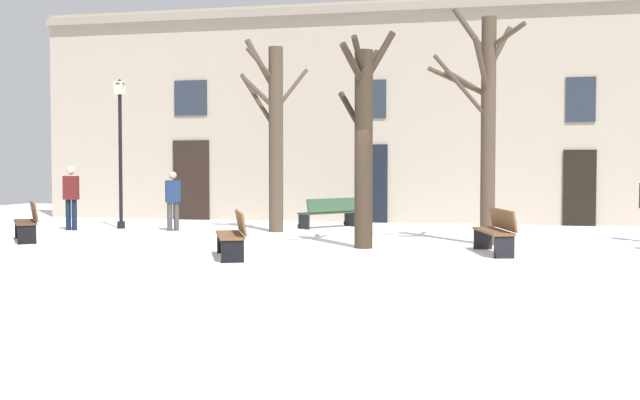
# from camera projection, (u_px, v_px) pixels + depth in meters

# --- Properties ---
(ground_plane) EXTENTS (35.25, 35.25, 0.00)m
(ground_plane) POSITION_uv_depth(u_px,v_px,m) (299.00, 254.00, 15.83)
(ground_plane) COLOR white
(building_facade) EXTENTS (22.03, 0.60, 6.79)m
(building_facade) POSITION_uv_depth(u_px,v_px,m) (374.00, 111.00, 24.64)
(building_facade) COLOR tan
(building_facade) RESTS_ON ground
(tree_foreground) EXTENTS (1.69, 1.89, 5.12)m
(tree_foreground) POSITION_uv_depth(u_px,v_px,m) (275.00, 132.00, 21.05)
(tree_foreground) COLOR #4C3D2D
(tree_foreground) RESTS_ON ground
(tree_left_of_center) EXTENTS (1.38, 1.76, 4.62)m
(tree_left_of_center) POSITION_uv_depth(u_px,v_px,m) (363.00, 139.00, 16.87)
(tree_left_of_center) COLOR #382B1E
(tree_left_of_center) RESTS_ON ground
(tree_right_of_center) EXTENTS (2.17, 1.29, 5.24)m
(tree_right_of_center) POSITION_uv_depth(u_px,v_px,m) (486.00, 119.00, 17.58)
(tree_right_of_center) COLOR #4C3D2D
(tree_right_of_center) RESTS_ON ground
(streetlamp) EXTENTS (0.30, 0.30, 4.15)m
(streetlamp) POSITION_uv_depth(u_px,v_px,m) (120.00, 138.00, 22.17)
(streetlamp) COLOR black
(streetlamp) RESTS_ON ground
(bench_back_to_back_right) EXTENTS (1.14, 1.81, 0.89)m
(bench_back_to_back_right) POSITION_uv_depth(u_px,v_px,m) (233.00, 234.00, 15.21)
(bench_back_to_back_right) COLOR brown
(bench_back_to_back_right) RESTS_ON ground
(bench_back_to_back_left) EXTENTS (0.91, 1.88, 0.90)m
(bench_back_to_back_left) POSITION_uv_depth(u_px,v_px,m) (496.00, 230.00, 15.91)
(bench_back_to_back_left) COLOR brown
(bench_back_to_back_left) RESTS_ON ground
(bench_facing_shops) EXTENTS (1.51, 1.76, 0.84)m
(bench_facing_shops) POSITION_uv_depth(u_px,v_px,m) (329.00, 212.00, 22.51)
(bench_facing_shops) COLOR #2D4C33
(bench_facing_shops) RESTS_ON ground
(bench_near_lamp) EXTENTS (1.37, 1.64, 0.90)m
(bench_near_lamp) POSITION_uv_depth(u_px,v_px,m) (28.00, 221.00, 18.55)
(bench_near_lamp) COLOR #51331E
(bench_near_lamp) RESTS_ON ground
(person_near_bench) EXTENTS (0.38, 0.23, 1.74)m
(person_near_bench) POSITION_uv_depth(u_px,v_px,m) (71.00, 195.00, 21.63)
(person_near_bench) COLOR black
(person_near_bench) RESTS_ON ground
(person_strolling) EXTENTS (0.44, 0.39, 1.60)m
(person_strolling) POSITION_uv_depth(u_px,v_px,m) (173.00, 198.00, 21.42)
(person_strolling) COLOR #403D3A
(person_strolling) RESTS_ON ground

